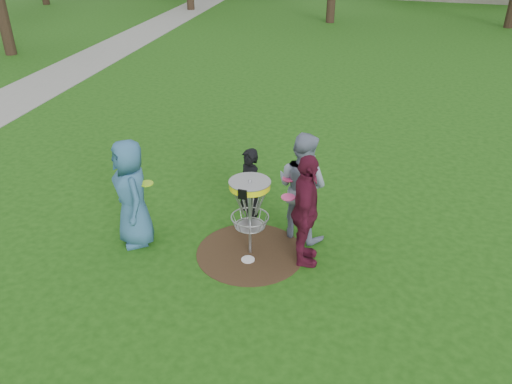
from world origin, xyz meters
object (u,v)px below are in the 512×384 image
(player_black, at_px, (249,190))
(player_maroon, at_px, (306,211))
(disc_golf_basket, at_px, (250,200))
(player_grey, at_px, (302,186))
(player_blue, at_px, (132,193))

(player_black, height_order, player_maroon, player_maroon)
(disc_golf_basket, bearing_deg, player_grey, 51.93)
(player_black, distance_m, player_grey, 0.94)
(player_black, xyz_separation_m, disc_golf_basket, (0.28, -0.76, 0.26))
(player_maroon, bearing_deg, player_black, 45.92)
(player_grey, height_order, player_maroon, player_grey)
(player_black, height_order, disc_golf_basket, player_black)
(player_blue, height_order, player_black, player_blue)
(player_blue, distance_m, disc_golf_basket, 1.98)
(player_grey, distance_m, disc_golf_basket, 1.04)
(player_black, bearing_deg, disc_golf_basket, -31.29)
(player_black, distance_m, disc_golf_basket, 0.85)
(player_blue, height_order, player_grey, player_grey)
(player_black, relative_size, player_grey, 0.79)
(player_blue, distance_m, player_grey, 2.83)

